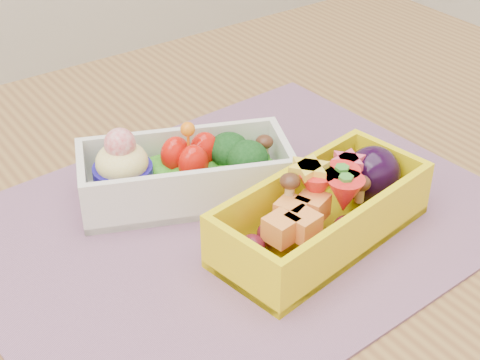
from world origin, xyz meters
TOP-DOWN VIEW (x-y plane):
  - table at (0.00, 0.00)m, footprint 1.20×0.80m
  - placemat at (0.05, 0.01)m, footprint 0.48×0.38m
  - bento_white at (0.03, 0.07)m, footprint 0.21×0.15m
  - bento_yellow at (0.10, -0.05)m, footprint 0.21×0.12m

SIDE VIEW (x-z plane):
  - table at x=0.00m, z-range 0.28..1.03m
  - placemat at x=0.05m, z-range 0.75..0.75m
  - bento_white at x=0.03m, z-range 0.74..0.82m
  - bento_yellow at x=0.10m, z-range 0.75..0.81m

